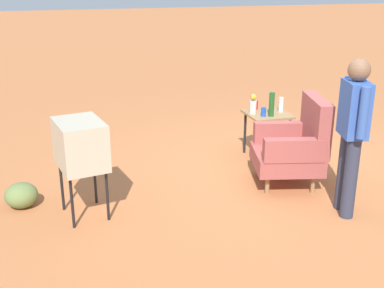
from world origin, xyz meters
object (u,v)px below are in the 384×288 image
Objects in this scene: bottle_short_clear at (281,105)px; soda_can_blue at (263,112)px; armchair at (296,145)px; person_standing at (352,128)px; bottle_wine_green at (272,104)px; side_table at (267,120)px; flower_vase at (253,103)px; tv_on_stand at (81,145)px; soda_can_red at (256,105)px.

bottle_short_clear is 0.35m from soda_can_blue.
bottle_short_clear is at bearing 163.82° from armchair.
bottle_short_clear is at bearing 176.09° from person_standing.
person_standing is 8.20× the size of bottle_short_clear.
bottle_short_clear is (-0.95, 0.28, 0.22)m from armchair.
bottle_wine_green is at bearing -54.12° from bottle_short_clear.
side_table is (-0.94, 0.08, 0.03)m from armchair.
flower_vase is (-0.03, -0.40, 0.05)m from bottle_short_clear.
person_standing is 1.68m from soda_can_blue.
side_table is 0.38× the size of person_standing.
tv_on_stand reaches higher than soda_can_blue.
armchair is 1.70× the size of side_table.
bottle_wine_green is (-1.62, -0.10, -0.16)m from person_standing.
soda_can_blue is at bearing -66.59° from bottle_short_clear.
bottle_wine_green is at bearing 43.05° from flower_vase.
bottle_wine_green reaches higher than bottle_short_clear.
tv_on_stand is at bearing -69.36° from bottle_short_clear.
bottle_short_clear reaches higher than soda_can_blue.
soda_can_blue is at bearing -44.80° from side_table.
soda_can_blue is (-0.90, 2.43, -0.10)m from tv_on_stand.
bottle_wine_green is at bearing -176.56° from person_standing.
person_standing is at bearing 74.16° from tv_on_stand.
armchair is 8.69× the size of soda_can_red.
person_standing is (1.77, 0.08, 0.41)m from side_table.
tv_on_stand is 8.44× the size of soda_can_blue.
flower_vase is (-0.99, -0.12, 0.27)m from armchair.
soda_can_blue is (-0.82, -0.05, 0.19)m from armchair.
soda_can_red is at bearing 116.73° from tv_on_stand.
armchair is 1.03× the size of tv_on_stand.
flower_vase is at bearing 114.43° from tv_on_stand.
flower_vase is (-1.82, -0.28, -0.17)m from person_standing.
bottle_wine_green is 0.14m from soda_can_blue.
armchair is at bearing -4.67° from side_table.
armchair is 0.65× the size of person_standing.
armchair is 1.18m from soda_can_red.
side_table is 2.76m from tv_on_stand.
soda_can_blue is 0.21m from flower_vase.
tv_on_stand is 2.74m from person_standing.
person_standing is 13.44× the size of soda_can_red.
side_table is at bearing -177.46° from person_standing.
person_standing is at bearing 6.95° from soda_can_blue.
soda_can_red is at bearing 172.40° from soda_can_blue.
tv_on_stand is 2.78m from soda_can_red.
soda_can_red is at bearing 179.94° from armchair.
tv_on_stand is 0.63× the size of person_standing.
tv_on_stand reaches higher than soda_can_red.
flower_vase is at bearing -104.03° from side_table.
bottle_short_clear is at bearing 113.41° from soda_can_blue.
soda_can_red and soda_can_blue have the same top height.
person_standing is at bearing 2.54° from side_table.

